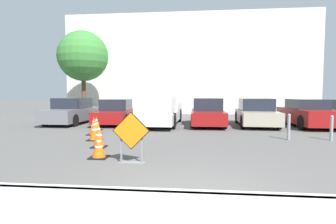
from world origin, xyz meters
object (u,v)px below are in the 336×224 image
Objects in this scene: parked_car_fourth at (256,113)px; bollard_second at (332,127)px; parked_car_third at (207,113)px; bollard_nearest at (289,126)px; parked_car_second at (116,112)px; traffic_cone_fifth at (97,123)px; traffic_cone_third at (94,130)px; pickup_truck at (159,112)px; parked_car_fifth at (307,114)px; traffic_cone_fourth at (94,126)px; traffic_cone_nearest at (99,147)px; parked_car_nearest at (72,112)px; road_closed_sign at (131,136)px; traffic_cone_second at (99,135)px.

parked_car_fourth reaches higher than bollard_second.
bollard_nearest is at bearing 123.59° from parked_car_third.
parked_car_second is 1.06× the size of parked_car_third.
traffic_cone_fifth is 0.15× the size of parked_car_second.
bollard_nearest reaches higher than traffic_cone_third.
pickup_truck reaches higher than parked_car_fifth.
traffic_cone_fifth is (-0.40, 1.33, -0.05)m from traffic_cone_fourth.
traffic_cone_nearest is at bearing 41.25° from parked_car_fifth.
parked_car_third reaches higher than parked_car_fifth.
pickup_truck is at bearing 1.91° from parked_car_fifth.
parked_car_nearest is at bearing -1.34° from parked_car_third.
traffic_cone_third is 5.10m from pickup_truck.
parked_car_fourth reaches higher than parked_car_fifth.
road_closed_sign is 8.49m from parked_car_third.
parked_car_third reaches higher than bollard_second.
traffic_cone_fifth is at bearing 134.45° from parked_car_nearest.
parked_car_fourth reaches higher than traffic_cone_second.
bollard_second is at bearing 0.00° from bollard_nearest.
parked_car_third is (4.46, 5.09, 0.29)m from traffic_cone_third.
parked_car_nearest reaches higher than traffic_cone_nearest.
parked_car_fifth reaches higher than traffic_cone_fifth.
parked_car_fourth reaches higher than parked_car_second.
traffic_cone_nearest is 0.14× the size of parked_car_nearest.
road_closed_sign is 7.84m from pickup_truck.
bollard_nearest is 1.05× the size of bollard_second.
traffic_cone_third is at bearing -70.72° from traffic_cone_fifth.
traffic_cone_third is 7.33m from bollard_nearest.
road_closed_sign is at bearing 94.60° from pickup_truck.
traffic_cone_fifth is 9.90m from bollard_second.
bollard_second is (1.53, 0.00, -0.02)m from bollard_nearest.
parked_car_third reaches higher than traffic_cone_second.
parked_car_third is at bearing 24.79° from traffic_cone_fifth.
parked_car_nearest is 1.03× the size of parked_car_fourth.
parked_car_third is (5.38, 2.48, 0.36)m from traffic_cone_fifth.
bollard_nearest is (10.71, -4.51, -0.16)m from parked_car_nearest.
traffic_cone_third is 0.19× the size of parked_car_third.
road_closed_sign is at bearing -58.45° from traffic_cone_fourth.
parked_car_third reaches higher than parked_car_nearest.
traffic_cone_second is at bearing -162.90° from bollard_nearest.
pickup_truck reaches higher than bollard_nearest.
parked_car_nearest reaches higher than parked_car_second.
pickup_truck is at bearing 78.82° from traffic_cone_second.
parked_car_third is at bearing 172.79° from parked_car_second.
parked_car_fourth reaches higher than traffic_cone_fourth.
parked_car_nearest is (-2.90, 4.03, 0.31)m from traffic_cone_fourth.
road_closed_sign reaches higher than traffic_cone_fifth.
traffic_cone_second is 0.18× the size of parked_car_second.
bollard_second is at bearing -10.55° from traffic_cone_fifth.
traffic_cone_second is at bearing -63.05° from traffic_cone_third.
traffic_cone_second is at bearing 48.24° from parked_car_fourth.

